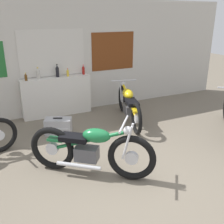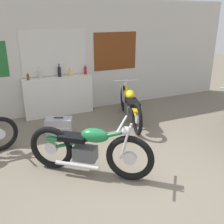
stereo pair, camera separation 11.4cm
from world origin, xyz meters
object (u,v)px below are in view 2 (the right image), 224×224
(bottle_leftmost, at_px, (28,77))
(bottle_center, at_px, (59,71))
(bottle_right_center, at_px, (70,73))
(motorcycle_yellow, at_px, (130,104))
(motorcycle_green, at_px, (89,149))
(hard_case_silver, at_px, (59,126))
(bottle_left_center, at_px, (40,73))
(bottle_rightmost, at_px, (85,70))

(bottle_leftmost, height_order, bottle_center, bottle_center)
(bottle_leftmost, relative_size, bottle_right_center, 0.94)
(motorcycle_yellow, xyz_separation_m, motorcycle_green, (-1.64, -1.72, 0.01))
(motorcycle_green, bearing_deg, bottle_right_center, 79.93)
(bottle_leftmost, height_order, hard_case_silver, bottle_leftmost)
(bottle_left_center, height_order, motorcycle_green, bottle_left_center)
(bottle_left_center, bearing_deg, motorcycle_green, -85.74)
(motorcycle_yellow, xyz_separation_m, hard_case_silver, (-1.72, 0.02, -0.26))
(hard_case_silver, bearing_deg, bottle_rightmost, 48.56)
(bottle_right_center, height_order, motorcycle_green, bottle_right_center)
(bottle_center, height_order, hard_case_silver, bottle_center)
(bottle_center, bearing_deg, bottle_right_center, -9.47)
(hard_case_silver, bearing_deg, motorcycle_yellow, -0.59)
(bottle_center, xyz_separation_m, bottle_rightmost, (0.67, -0.00, -0.03))
(bottle_left_center, bearing_deg, motorcycle_yellow, -31.99)
(bottle_leftmost, relative_size, motorcycle_green, 0.11)
(bottle_leftmost, distance_m, motorcycle_yellow, 2.50)
(bottle_rightmost, bearing_deg, hard_case_silver, -131.44)
(bottle_leftmost, bearing_deg, motorcycle_green, -79.88)
(bottle_rightmost, xyz_separation_m, hard_case_silver, (-1.02, -1.15, -0.92))
(bottle_leftmost, bearing_deg, motorcycle_yellow, -27.43)
(motorcycle_yellow, relative_size, motorcycle_green, 1.25)
(motorcycle_yellow, bearing_deg, bottle_left_center, 148.01)
(motorcycle_yellow, height_order, hard_case_silver, motorcycle_yellow)
(bottle_center, distance_m, hard_case_silver, 1.53)
(bottle_left_center, height_order, bottle_center, bottle_center)
(bottle_rightmost, relative_size, motorcycle_green, 0.15)
(bottle_right_center, relative_size, motorcycle_yellow, 0.09)
(bottle_left_center, height_order, bottle_rightmost, bottle_left_center)
(bottle_right_center, relative_size, hard_case_silver, 0.31)
(bottle_leftmost, relative_size, bottle_center, 0.58)
(motorcycle_green, bearing_deg, bottle_center, 84.89)
(bottle_leftmost, xyz_separation_m, bottle_right_center, (1.01, 0.02, 0.01))
(bottle_left_center, relative_size, hard_case_silver, 0.44)
(bottle_center, height_order, motorcycle_yellow, bottle_center)
(bottle_right_center, distance_m, motorcycle_green, 2.96)
(motorcycle_yellow, bearing_deg, bottle_rightmost, 121.03)
(bottle_left_center, distance_m, bottle_rightmost, 1.15)
(bottle_rightmost, bearing_deg, bottle_right_center, -174.87)
(bottle_right_center, distance_m, motorcycle_yellow, 1.72)
(bottle_center, xyz_separation_m, hard_case_silver, (-0.34, -1.15, -0.95))
(bottle_right_center, bearing_deg, motorcycle_green, -100.07)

